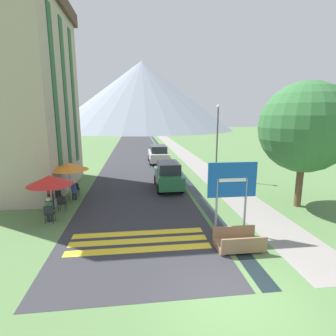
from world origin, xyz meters
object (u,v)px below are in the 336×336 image
(cafe_chair_middle, at_px, (58,196))
(streetlamp, at_px, (217,136))
(cafe_chair_far_right, at_px, (76,188))
(person_seated_far, at_px, (49,208))
(cafe_umbrella_middle_orange, at_px, (69,166))
(person_standing_terrace, at_px, (50,191))
(parked_car_far, at_px, (158,154))
(person_seated_near, at_px, (74,189))
(cafe_chair_near_left, at_px, (62,202))
(hotel_building, at_px, (25,87))
(cafe_chair_nearest, at_px, (49,213))
(cafe_chair_far_left, at_px, (74,188))
(cafe_umbrella_front_red, at_px, (50,180))
(tree_by_path, at_px, (305,127))
(footbridge, at_px, (238,242))
(road_sign, at_px, (232,187))
(parked_car_near, at_px, (168,175))

(cafe_chair_middle, relative_size, streetlamp, 0.15)
(cafe_chair_far_right, height_order, person_seated_far, person_seated_far)
(cafe_umbrella_middle_orange, bearing_deg, person_standing_terrace, -115.35)
(parked_car_far, bearing_deg, person_seated_near, -117.37)
(person_standing_terrace, bearing_deg, cafe_chair_near_left, -30.02)
(hotel_building, bearing_deg, parked_car_far, 43.72)
(hotel_building, height_order, cafe_chair_near_left, hotel_building)
(cafe_chair_nearest, bearing_deg, parked_car_far, 42.52)
(cafe_chair_far_left, relative_size, streetlamp, 0.15)
(cafe_chair_middle, bearing_deg, cafe_chair_nearest, -87.96)
(cafe_umbrella_front_red, distance_m, streetlamp, 12.33)
(cafe_chair_nearest, distance_m, tree_by_path, 13.34)
(cafe_chair_middle, height_order, person_seated_near, person_seated_near)
(person_seated_near, relative_size, streetlamp, 0.21)
(cafe_umbrella_middle_orange, relative_size, person_seated_far, 1.87)
(hotel_building, bearing_deg, cafe_umbrella_middle_orange, -43.71)
(cafe_chair_near_left, distance_m, cafe_umbrella_front_red, 1.73)
(footbridge, xyz_separation_m, cafe_chair_near_left, (-7.59, 4.74, 0.29))
(footbridge, relative_size, streetlamp, 0.30)
(parked_car_far, xyz_separation_m, tree_by_path, (6.43, -14.16, 3.36))
(road_sign, height_order, parked_car_near, road_sign)
(cafe_chair_far_right, distance_m, cafe_chair_near_left, 2.63)
(cafe_chair_far_right, height_order, person_seated_near, person_seated_near)
(cafe_chair_middle, xyz_separation_m, tree_by_path, (13.08, -1.78, 3.76))
(streetlamp, bearing_deg, cafe_umbrella_middle_orange, -157.88)
(hotel_building, relative_size, cafe_chair_nearest, 14.52)
(road_sign, xyz_separation_m, person_seated_far, (-7.88, 2.38, -1.42))
(parked_car_far, xyz_separation_m, person_standing_terrace, (-6.81, -13.13, 0.11))
(road_sign, relative_size, tree_by_path, 0.47)
(cafe_chair_far_left, distance_m, person_seated_far, 4.06)
(road_sign, distance_m, person_seated_far, 8.35)
(cafe_chair_far_right, height_order, cafe_chair_middle, same)
(road_sign, distance_m, cafe_chair_middle, 9.56)
(cafe_chair_far_left, bearing_deg, person_standing_terrace, -85.39)
(road_sign, xyz_separation_m, cafe_chair_middle, (-8.14, 4.75, -1.57))
(cafe_umbrella_front_red, distance_m, tree_by_path, 12.98)
(person_seated_far, bearing_deg, cafe_chair_nearest, -76.36)
(cafe_chair_middle, bearing_deg, person_standing_terrace, -106.49)
(hotel_building, bearing_deg, road_sign, -38.10)
(cafe_chair_far_left, relative_size, cafe_chair_middle, 1.00)
(cafe_chair_near_left, bearing_deg, tree_by_path, 19.04)
(cafe_chair_nearest, height_order, person_standing_terrace, person_standing_terrace)
(road_sign, xyz_separation_m, person_seated_near, (-7.47, 5.57, -1.42))
(cafe_umbrella_front_red, height_order, person_standing_terrace, cafe_umbrella_front_red)
(road_sign, height_order, cafe_chair_middle, road_sign)
(parked_car_near, height_order, person_seated_near, parked_car_near)
(parked_car_far, height_order, cafe_chair_far_left, parked_car_far)
(cafe_chair_far_right, bearing_deg, cafe_chair_near_left, -93.89)
(parked_car_near, distance_m, parked_car_far, 9.71)
(cafe_umbrella_middle_orange, bearing_deg, person_seated_near, 42.50)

